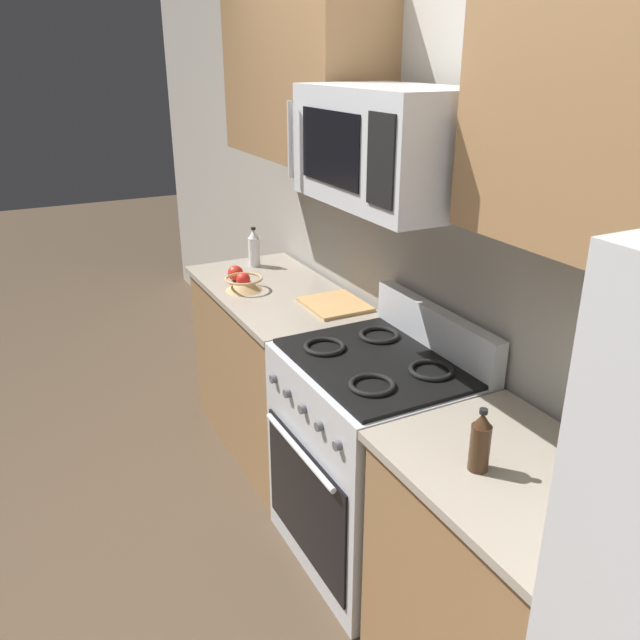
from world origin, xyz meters
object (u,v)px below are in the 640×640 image
object	(u,v)px
fruit_basket	(244,283)
microwave	(391,146)
utensil_crock	(638,475)
bottle_vinegar	(254,248)
apple_loose	(235,273)
bottle_soy	(480,442)
cutting_board	(335,304)
range_oven	(373,459)

from	to	relation	value
fruit_basket	microwave	bearing A→B (deg)	9.80
utensil_crock	bottle_vinegar	size ratio (longest dim) A/B	1.47
apple_loose	bottle_soy	size ratio (longest dim) A/B	0.41
microwave	cutting_board	xyz separation A→B (m)	(-0.62, 0.13, -0.81)
range_oven	bottle_vinegar	distance (m)	1.48
range_oven	microwave	xyz separation A→B (m)	(-0.00, 0.03, 1.25)
utensil_crock	cutting_board	xyz separation A→B (m)	(-1.64, -0.04, -0.06)
cutting_board	bottle_soy	world-z (taller)	bottle_soy
microwave	bottle_soy	bearing A→B (deg)	-10.11
microwave	fruit_basket	size ratio (longest dim) A/B	3.74
microwave	utensil_crock	world-z (taller)	microwave
range_oven	apple_loose	distance (m)	1.29
bottle_vinegar	cutting_board	bearing A→B (deg)	7.64
microwave	fruit_basket	distance (m)	1.30
bottle_soy	fruit_basket	bearing A→B (deg)	-178.41
range_oven	cutting_board	distance (m)	0.78
apple_loose	utensil_crock	bearing A→B (deg)	8.32
utensil_crock	bottle_soy	xyz separation A→B (m)	(-0.30, -0.29, 0.02)
microwave	cutting_board	size ratio (longest dim) A/B	2.36
microwave	cutting_board	bearing A→B (deg)	168.53
microwave	bottle_vinegar	size ratio (longest dim) A/B	3.24
cutting_board	bottle_soy	size ratio (longest dim) A/B	1.54
fruit_basket	cutting_board	size ratio (longest dim) A/B	0.63
cutting_board	microwave	bearing A→B (deg)	-11.47
range_oven	utensil_crock	xyz separation A→B (m)	(1.02, 0.19, 0.51)
fruit_basket	cutting_board	bearing A→B (deg)	36.59
cutting_board	bottle_soy	bearing A→B (deg)	-10.74
fruit_basket	bottle_soy	xyz separation A→B (m)	(1.75, 0.05, 0.05)
fruit_basket	bottle_vinegar	size ratio (longest dim) A/B	0.87
fruit_basket	cutting_board	xyz separation A→B (m)	(0.41, 0.30, -0.03)
microwave	bottle_vinegar	xyz separation A→B (m)	(-1.38, 0.02, -0.72)
microwave	range_oven	bearing A→B (deg)	-89.93
bottle_vinegar	bottle_soy	bearing A→B (deg)	-4.13
range_oven	bottle_vinegar	xyz separation A→B (m)	(-1.38, 0.05, 0.54)
apple_loose	bottle_vinegar	size ratio (longest dim) A/B	0.37
utensil_crock	apple_loose	size ratio (longest dim) A/B	3.98
apple_loose	bottle_soy	bearing A→B (deg)	1.00
range_oven	apple_loose	bearing A→B (deg)	-173.49
range_oven	microwave	distance (m)	1.25
utensil_crock	bottle_soy	size ratio (longest dim) A/B	1.65
microwave	fruit_basket	world-z (taller)	microwave
utensil_crock	bottle_soy	distance (m)	0.41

